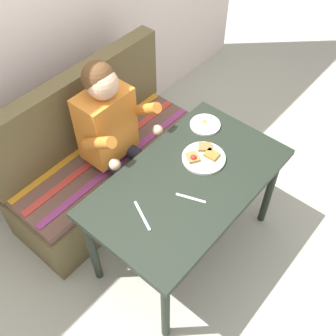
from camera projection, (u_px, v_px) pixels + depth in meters
ground_plane at (184, 245)px, 2.88m from camera, size 8.00×8.00×0.00m
back_wall at (24, 12)px, 2.43m from camera, size 4.40×0.10×2.60m
table at (188, 189)px, 2.39m from camera, size 1.20×0.70×0.73m
couch at (103, 162)px, 2.95m from camera, size 1.44×0.56×1.00m
person at (115, 131)px, 2.57m from camera, size 0.45×0.61×1.21m
plate_breakfast at (204, 157)px, 2.42m from camera, size 0.26×0.26×0.05m
plate_eggs at (205, 124)px, 2.61m from camera, size 0.19×0.19×0.04m
fork at (191, 198)px, 2.24m from camera, size 0.07×0.16×0.00m
knife at (142, 216)px, 2.16m from camera, size 0.10×0.19×0.00m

